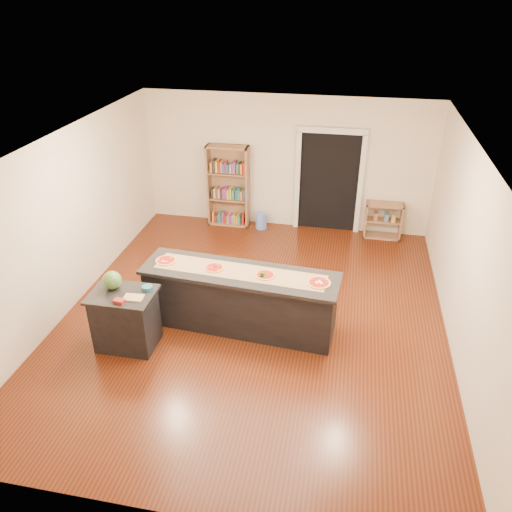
% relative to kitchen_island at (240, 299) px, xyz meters
% --- Properties ---
extents(room, '(6.00, 7.00, 2.80)m').
position_rel_kitchen_island_xyz_m(room, '(0.15, 0.28, 0.91)').
color(room, '#EDE0C7').
rests_on(room, ground).
extents(doorway, '(1.40, 0.09, 2.21)m').
position_rel_kitchen_island_xyz_m(doorway, '(1.05, 3.74, 0.71)').
color(doorway, black).
rests_on(doorway, room).
extents(kitchen_island, '(2.96, 0.80, 0.98)m').
position_rel_kitchen_island_xyz_m(kitchen_island, '(0.00, 0.00, 0.00)').
color(kitchen_island, black).
rests_on(kitchen_island, ground).
extents(side_counter, '(0.91, 0.67, 0.90)m').
position_rel_kitchen_island_xyz_m(side_counter, '(-1.52, -0.77, -0.04)').
color(side_counter, black).
rests_on(side_counter, ground).
extents(bookshelf, '(0.88, 0.31, 1.76)m').
position_rel_kitchen_island_xyz_m(bookshelf, '(-1.05, 3.57, 0.39)').
color(bookshelf, '#996E4A').
rests_on(bookshelf, ground).
extents(low_shelf, '(0.76, 0.32, 0.76)m').
position_rel_kitchen_island_xyz_m(low_shelf, '(2.24, 3.57, -0.11)').
color(low_shelf, '#996E4A').
rests_on(low_shelf, ground).
extents(waste_bin, '(0.24, 0.24, 0.35)m').
position_rel_kitchen_island_xyz_m(waste_bin, '(-0.32, 3.49, -0.31)').
color(waste_bin, '#6082D7').
rests_on(waste_bin, ground).
extents(kraft_paper, '(2.60, 0.66, 0.00)m').
position_rel_kitchen_island_xyz_m(kraft_paper, '(0.00, 0.01, 0.49)').
color(kraft_paper, '#8D6A49').
rests_on(kraft_paper, kitchen_island).
extents(watermelon, '(0.27, 0.27, 0.27)m').
position_rel_kitchen_island_xyz_m(watermelon, '(-1.70, -0.66, 0.54)').
color(watermelon, '#144214').
rests_on(watermelon, side_counter).
extents(cutting_board, '(0.28, 0.20, 0.02)m').
position_rel_kitchen_island_xyz_m(cutting_board, '(-1.31, -0.84, 0.42)').
color(cutting_board, tan).
rests_on(cutting_board, side_counter).
extents(package_red, '(0.15, 0.12, 0.05)m').
position_rel_kitchen_island_xyz_m(package_red, '(-1.46, -0.98, 0.43)').
color(package_red, maroon).
rests_on(package_red, side_counter).
extents(package_teal, '(0.15, 0.15, 0.06)m').
position_rel_kitchen_island_xyz_m(package_teal, '(-1.21, -0.60, 0.44)').
color(package_teal, '#195966').
rests_on(package_teal, side_counter).
extents(pizza_a, '(0.31, 0.31, 0.02)m').
position_rel_kitchen_island_xyz_m(pizza_a, '(-1.18, 0.10, 0.50)').
color(pizza_a, tan).
rests_on(pizza_a, kitchen_island).
extents(pizza_b, '(0.31, 0.31, 0.02)m').
position_rel_kitchen_island_xyz_m(pizza_b, '(-0.39, 0.03, 0.50)').
color(pizza_b, tan).
rests_on(pizza_b, kitchen_island).
extents(pizza_c, '(0.29, 0.29, 0.02)m').
position_rel_kitchen_island_xyz_m(pizza_c, '(0.39, -0.03, 0.50)').
color(pizza_c, tan).
rests_on(pizza_c, kitchen_island).
extents(pizza_d, '(0.32, 0.32, 0.02)m').
position_rel_kitchen_island_xyz_m(pizza_d, '(1.18, -0.09, 0.50)').
color(pizza_d, tan).
rests_on(pizza_d, kitchen_island).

